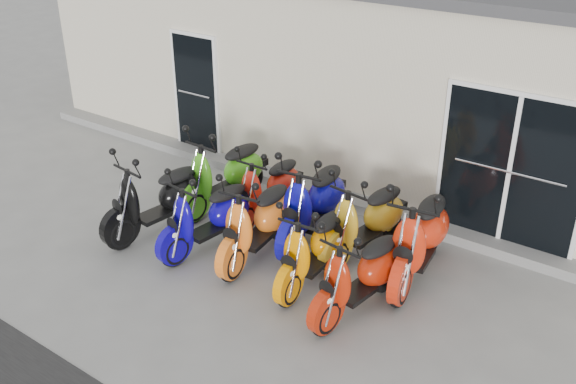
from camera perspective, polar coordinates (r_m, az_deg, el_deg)
name	(u,v)px	position (r m, az deg, el deg)	size (l,w,h in m)	color
ground	(263,255)	(9.09, -2.22, -5.61)	(80.00, 80.00, 0.00)	gray
building	(430,63)	(12.63, 12.51, 11.12)	(14.00, 6.00, 3.20)	beige
front_step	(339,197)	(10.50, 4.52, -0.47)	(14.00, 0.40, 0.15)	gray
door_left	(196,90)	(11.98, -8.17, 8.95)	(1.07, 0.08, 2.22)	black
door_right	(511,166)	(9.21, 19.20, 2.16)	(2.02, 0.08, 2.22)	black
scooter_front_black	(156,189)	(9.50, -11.67, 0.25)	(0.70, 1.93, 1.42)	black
scooter_front_blue	(207,207)	(8.99, -7.19, -1.34)	(0.65, 1.80, 1.33)	#0D0390
scooter_front_orange_a	(257,212)	(8.70, -2.77, -1.82)	(0.69, 1.91, 1.41)	orange
scooter_front_orange_b	(314,239)	(8.19, 2.35, -4.19)	(0.64, 1.77, 1.30)	orange
scooter_front_red	(360,265)	(7.70, 6.43, -6.44)	(0.65, 1.80, 1.33)	#B22008
scooter_back_green	(223,165)	(10.08, -5.76, 2.42)	(0.72, 1.99, 1.47)	#48B01A
scooter_back_red	(268,180)	(9.75, -1.76, 1.07)	(0.63, 1.74, 1.29)	red
scooter_back_blue	(313,193)	(9.10, 2.27, -0.08)	(0.75, 2.06, 1.52)	#0C0A94
scooter_back_yellow	(366,210)	(8.83, 6.98, -1.64)	(0.68, 1.87, 1.38)	yellow
scooter_back_extra	(421,227)	(8.41, 11.74, -3.05)	(0.75, 2.06, 1.52)	red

